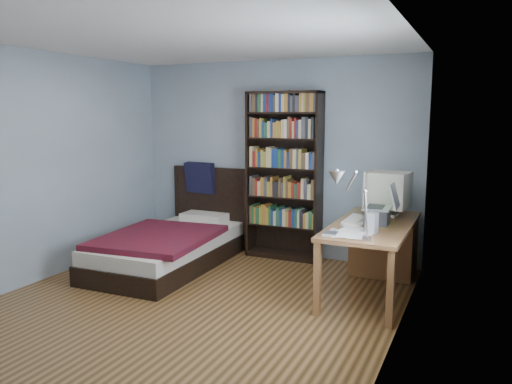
# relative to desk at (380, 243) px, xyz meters

# --- Properties ---
(room) EXTENTS (4.20, 4.24, 2.50)m
(room) POSITION_rel_desk_xyz_m (-1.48, -1.57, 0.83)
(room) COLOR #4A3116
(room) RESTS_ON ground
(desk) EXTENTS (0.75, 1.67, 0.73)m
(desk) POSITION_rel_desk_xyz_m (0.00, 0.00, 0.00)
(desk) COLOR brown
(desk) RESTS_ON floor
(crt_monitor) EXTENTS (0.46, 0.42, 0.49)m
(crt_monitor) POSITION_rel_desk_xyz_m (0.05, 0.00, 0.58)
(crt_monitor) COLOR beige
(crt_monitor) RESTS_ON desk
(laptop) EXTENTS (0.35, 0.35, 0.42)m
(laptop) POSITION_rel_desk_xyz_m (0.06, -0.48, 0.43)
(laptop) COLOR #2D2D30
(laptop) RESTS_ON desk
(desk_lamp) EXTENTS (0.25, 0.56, 0.66)m
(desk_lamp) POSITION_rel_desk_xyz_m (-0.03, -1.58, 0.84)
(desk_lamp) COLOR #99999E
(desk_lamp) RESTS_ON desk
(keyboard) EXTENTS (0.20, 0.50, 0.05)m
(keyboard) POSITION_rel_desk_xyz_m (-0.16, -0.48, 0.33)
(keyboard) COLOR beige
(keyboard) RESTS_ON desk
(speaker) EXTENTS (0.11, 0.11, 0.19)m
(speaker) POSITION_rel_desk_xyz_m (0.07, -0.88, 0.41)
(speaker) COLOR gray
(speaker) RESTS_ON desk
(soda_can) EXTENTS (0.06, 0.06, 0.12)m
(soda_can) POSITION_rel_desk_xyz_m (-0.11, -0.29, 0.37)
(soda_can) COLOR #083C0A
(soda_can) RESTS_ON desk
(mouse) EXTENTS (0.06, 0.11, 0.04)m
(mouse) POSITION_rel_desk_xyz_m (-0.02, -0.21, 0.33)
(mouse) COLOR silver
(mouse) RESTS_ON desk
(phone_silver) EXTENTS (0.10, 0.11, 0.02)m
(phone_silver) POSITION_rel_desk_xyz_m (-0.22, -0.73, 0.32)
(phone_silver) COLOR silver
(phone_silver) RESTS_ON desk
(phone_grey) EXTENTS (0.05, 0.10, 0.02)m
(phone_grey) POSITION_rel_desk_xyz_m (-0.27, -0.96, 0.32)
(phone_grey) COLOR gray
(phone_grey) RESTS_ON desk
(external_drive) EXTENTS (0.13, 0.13, 0.03)m
(external_drive) POSITION_rel_desk_xyz_m (-0.25, -1.14, 0.32)
(external_drive) COLOR gray
(external_drive) RESTS_ON desk
(bookshelf) EXTENTS (0.94, 0.30, 2.10)m
(bookshelf) POSITION_rel_desk_xyz_m (-1.29, 0.37, 0.63)
(bookshelf) COLOR black
(bookshelf) RESTS_ON floor
(bed) EXTENTS (1.29, 2.23, 1.16)m
(bed) POSITION_rel_desk_xyz_m (-2.42, -0.45, -0.17)
(bed) COLOR black
(bed) RESTS_ON floor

